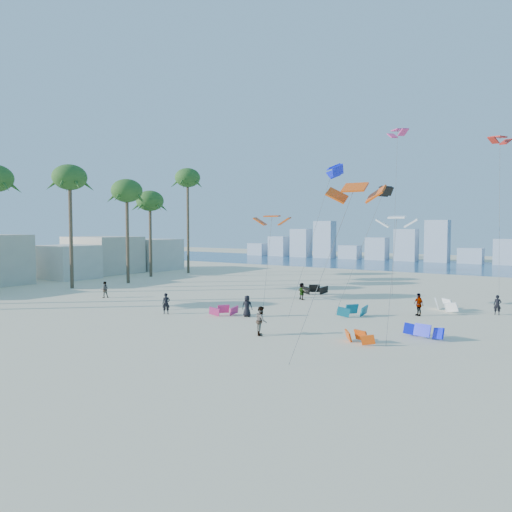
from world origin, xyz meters
The scene contains 10 objects.
ground centered at (0.00, 0.00, 0.00)m, with size 220.00×220.00×0.00m, color beige.
ocean centered at (0.00, 72.00, 0.01)m, with size 220.00×220.00×0.00m, color navy.
kitesurfer_near centered at (-1.91, 10.59, 0.83)m, with size 0.60×0.40×1.66m, color black.
kitesurfer_mid centered at (8.42, 8.73, 0.92)m, with size 0.89×0.70×1.84m, color gray.
kitesurfers_far centered at (9.06, 17.74, 0.83)m, with size 37.60×12.37×1.77m.
grounded_kites centered at (10.46, 19.23, 0.41)m, with size 17.64×18.83×0.89m.
flying_kites centered at (15.38, 21.77, 11.19)m, with size 29.98×30.81×17.73m.
palm_row centered at (-23.26, 16.16, 11.90)m, with size 7.56×44.80×15.78m.
beachfront_buildings centered at (-33.69, 20.82, 2.67)m, with size 11.50×43.00×6.00m.
distant_skyline centered at (-1.19, 82.00, 3.09)m, with size 85.00×3.00×8.40m.
Camera 1 is at (24.96, -15.85, 6.78)m, focal length 33.14 mm.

